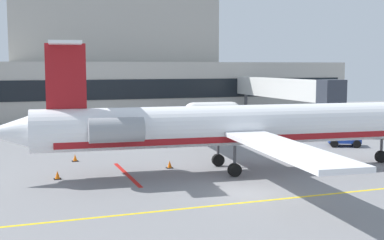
# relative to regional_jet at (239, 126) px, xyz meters

# --- Properties ---
(ground) EXTENTS (120.00, 120.00, 0.11)m
(ground) POSITION_rel_regional_jet_xyz_m (-2.13, -5.87, -3.21)
(ground) COLOR slate
(terminal_building) EXTENTS (65.39, 11.97, 20.89)m
(terminal_building) POSITION_rel_regional_jet_xyz_m (0.72, 40.44, 4.36)
(terminal_building) COLOR #B7B2A8
(terminal_building) RESTS_ON ground
(jet_bridge_west) EXTENTS (2.40, 22.67, 5.88)m
(jet_bridge_west) POSITION_rel_regional_jet_xyz_m (16.28, 22.03, 1.35)
(jet_bridge_west) COLOR silver
(jet_bridge_west) RESTS_ON ground
(regional_jet) EXTENTS (34.40, 27.91, 8.80)m
(regional_jet) POSITION_rel_regional_jet_xyz_m (0.00, 0.00, 0.00)
(regional_jet) COLOR white
(regional_jet) RESTS_ON ground
(baggage_tug) EXTENTS (3.33, 4.27, 2.28)m
(baggage_tug) POSITION_rel_regional_jet_xyz_m (18.50, 20.03, -2.14)
(baggage_tug) COLOR #1E4CB2
(baggage_tug) RESTS_ON ground
(pushback_tractor) EXTENTS (3.35, 3.12, 2.10)m
(pushback_tractor) POSITION_rel_regional_jet_xyz_m (13.29, 6.68, -2.22)
(pushback_tractor) COLOR #19389E
(pushback_tractor) RESTS_ON ground
(belt_loader) EXTENTS (3.69, 2.58, 1.97)m
(belt_loader) POSITION_rel_regional_jet_xyz_m (2.65, 21.13, -2.26)
(belt_loader) COLOR silver
(belt_loader) RESTS_ON ground
(fuel_tank) EXTENTS (7.44, 3.01, 2.71)m
(fuel_tank) POSITION_rel_regional_jet_xyz_m (9.23, 27.74, -1.66)
(fuel_tank) COLOR white
(fuel_tank) RESTS_ON ground
(safety_cone_alpha) EXTENTS (0.47, 0.47, 0.55)m
(safety_cone_alpha) POSITION_rel_regional_jet_xyz_m (-4.31, 2.40, -2.92)
(safety_cone_alpha) COLOR orange
(safety_cone_alpha) RESTS_ON ground
(safety_cone_bravo) EXTENTS (0.47, 0.47, 0.55)m
(safety_cone_bravo) POSITION_rel_regional_jet_xyz_m (-12.19, 1.46, -2.92)
(safety_cone_bravo) COLOR orange
(safety_cone_bravo) RESTS_ON ground
(safety_cone_charlie) EXTENTS (0.47, 0.47, 0.55)m
(safety_cone_charlie) POSITION_rel_regional_jet_xyz_m (-10.40, 7.29, -2.92)
(safety_cone_charlie) COLOR orange
(safety_cone_charlie) RESTS_ON ground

